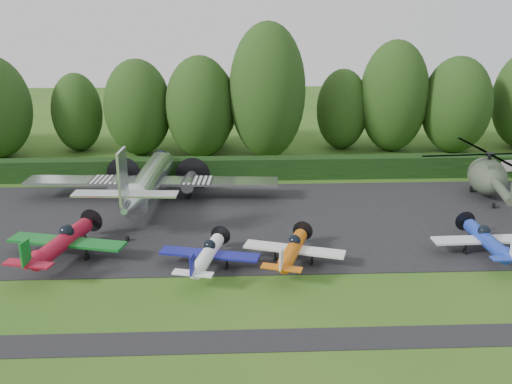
{
  "coord_description": "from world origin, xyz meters",
  "views": [
    {
      "loc": [
        -0.8,
        -30.35,
        16.13
      ],
      "look_at": [
        0.89,
        9.63,
        2.5
      ],
      "focal_mm": 40.0,
      "sensor_mm": 36.0,
      "label": 1
    }
  ],
  "objects_px": {
    "light_plane_orange": "(293,250)",
    "light_plane_blue": "(487,240)",
    "transport_plane": "(149,182)",
    "helicopter": "(488,173)",
    "light_plane_red": "(62,242)",
    "light_plane_white": "(207,255)"
  },
  "relations": [
    {
      "from": "light_plane_orange",
      "to": "light_plane_blue",
      "type": "bearing_deg",
      "value": -14.25
    },
    {
      "from": "transport_plane",
      "to": "helicopter",
      "type": "height_order",
      "value": "transport_plane"
    },
    {
      "from": "light_plane_red",
      "to": "helicopter",
      "type": "distance_m",
      "value": 34.58
    },
    {
      "from": "transport_plane",
      "to": "light_plane_red",
      "type": "bearing_deg",
      "value": -115.31
    },
    {
      "from": "light_plane_red",
      "to": "light_plane_orange",
      "type": "bearing_deg",
      "value": -19.41
    },
    {
      "from": "light_plane_white",
      "to": "light_plane_orange",
      "type": "height_order",
      "value": "light_plane_orange"
    },
    {
      "from": "light_plane_red",
      "to": "light_plane_orange",
      "type": "distance_m",
      "value": 14.82
    },
    {
      "from": "light_plane_white",
      "to": "light_plane_blue",
      "type": "xyz_separation_m",
      "value": [
        18.28,
        1.31,
        0.07
      ]
    },
    {
      "from": "light_plane_blue",
      "to": "helicopter",
      "type": "height_order",
      "value": "helicopter"
    },
    {
      "from": "transport_plane",
      "to": "light_plane_blue",
      "type": "xyz_separation_m",
      "value": [
        23.52,
        -11.04,
        -0.81
      ]
    },
    {
      "from": "light_plane_orange",
      "to": "light_plane_red",
      "type": "bearing_deg",
      "value": 156.91
    },
    {
      "from": "transport_plane",
      "to": "light_plane_orange",
      "type": "height_order",
      "value": "transport_plane"
    },
    {
      "from": "light_plane_blue",
      "to": "light_plane_red",
      "type": "bearing_deg",
      "value": -179.21
    },
    {
      "from": "light_plane_red",
      "to": "light_plane_blue",
      "type": "relative_size",
      "value": 1.15
    },
    {
      "from": "light_plane_red",
      "to": "light_plane_orange",
      "type": "xyz_separation_m",
      "value": [
        14.76,
        -1.3,
        -0.22
      ]
    },
    {
      "from": "helicopter",
      "to": "light_plane_blue",
      "type": "bearing_deg",
      "value": -124.36
    },
    {
      "from": "transport_plane",
      "to": "light_plane_red",
      "type": "height_order",
      "value": "transport_plane"
    },
    {
      "from": "helicopter",
      "to": "transport_plane",
      "type": "bearing_deg",
      "value": 170.19
    },
    {
      "from": "light_plane_white",
      "to": "helicopter",
      "type": "distance_m",
      "value": 26.7
    },
    {
      "from": "transport_plane",
      "to": "light_plane_white",
      "type": "relative_size",
      "value": 3.19
    },
    {
      "from": "light_plane_white",
      "to": "light_plane_orange",
      "type": "xyz_separation_m",
      "value": [
        5.37,
        0.45,
        0.03
      ]
    },
    {
      "from": "light_plane_red",
      "to": "light_plane_blue",
      "type": "xyz_separation_m",
      "value": [
        27.67,
        -0.43,
        -0.17
      ]
    }
  ]
}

